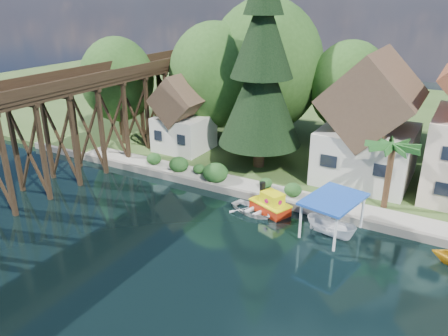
% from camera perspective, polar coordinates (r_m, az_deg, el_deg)
% --- Properties ---
extents(ground, '(140.00, 140.00, 0.00)m').
position_cam_1_polar(ground, '(29.46, -3.42, -10.11)').
color(ground, black).
rests_on(ground, ground).
extents(bank, '(140.00, 52.00, 0.50)m').
position_cam_1_polar(bank, '(58.58, 15.03, 5.94)').
color(bank, '#2F491D').
rests_on(bank, ground).
extents(seawall, '(60.00, 0.40, 0.62)m').
position_cam_1_polar(seawall, '(34.07, 9.69, -5.11)').
color(seawall, slate).
rests_on(seawall, ground).
extents(promenade, '(50.00, 2.60, 0.06)m').
position_cam_1_polar(promenade, '(34.57, 13.58, -4.61)').
color(promenade, gray).
rests_on(promenade, bank).
extents(trestle_bridge, '(4.12, 44.18, 9.30)m').
position_cam_1_polar(trestle_bridge, '(40.88, -18.75, 6.20)').
color(trestle_bridge, black).
rests_on(trestle_bridge, ground).
extents(house_left, '(7.64, 8.64, 11.02)m').
position_cam_1_polar(house_left, '(38.87, 18.49, 5.14)').
color(house_left, beige).
rests_on(house_left, bank).
extents(shed, '(5.09, 5.40, 7.85)m').
position_cam_1_polar(shed, '(44.75, -5.29, 6.54)').
color(shed, beige).
rests_on(shed, bank).
extents(bg_trees, '(49.90, 13.30, 10.57)m').
position_cam_1_polar(bg_trees, '(44.76, 12.70, 10.66)').
color(bg_trees, '#382314').
rests_on(bg_trees, bank).
extents(shrubs, '(15.76, 2.47, 1.70)m').
position_cam_1_polar(shrubs, '(38.09, -1.71, -0.28)').
color(shrubs, '#153A15').
rests_on(shrubs, bank).
extents(conifer, '(7.55, 7.55, 18.58)m').
position_cam_1_polar(conifer, '(38.79, 4.94, 12.69)').
color(conifer, '#382314').
rests_on(conifer, bank).
extents(palm_tree, '(5.05, 5.05, 5.39)m').
position_cam_1_polar(palm_tree, '(33.69, 21.16, 2.40)').
color(palm_tree, '#382314').
rests_on(palm_tree, bank).
extents(tugboat, '(3.49, 2.71, 2.24)m').
position_cam_1_polar(tugboat, '(33.45, 6.11, -4.74)').
color(tugboat, '#B4240C').
rests_on(tugboat, ground).
extents(boat_white_a, '(4.21, 3.53, 0.75)m').
position_cam_1_polar(boat_white_a, '(33.36, 3.68, -5.31)').
color(boat_white_a, silver).
rests_on(boat_white_a, ground).
extents(boat_canopy, '(3.94, 5.04, 2.91)m').
position_cam_1_polar(boat_canopy, '(30.78, 13.89, -6.60)').
color(boat_canopy, white).
rests_on(boat_canopy, ground).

